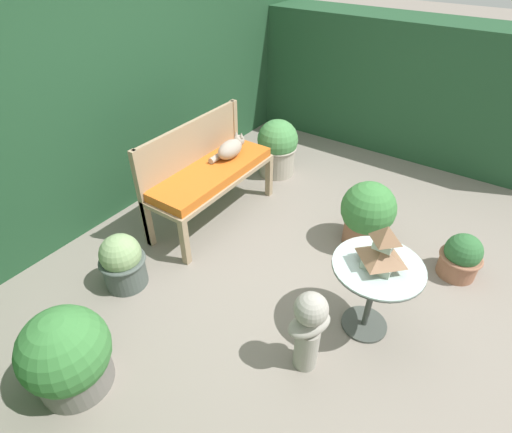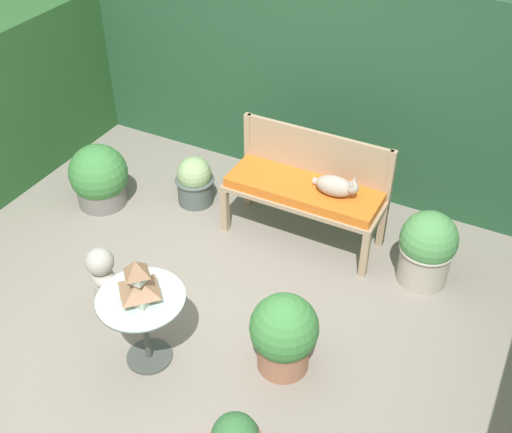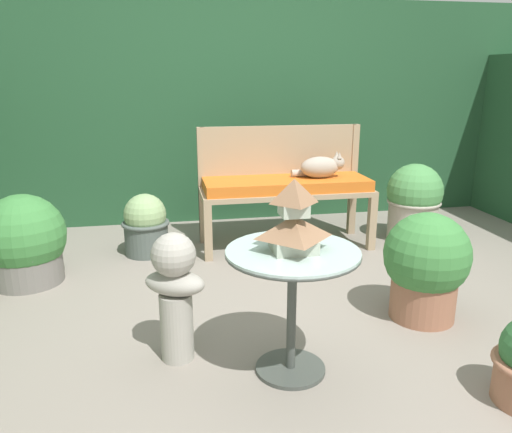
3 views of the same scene
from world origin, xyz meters
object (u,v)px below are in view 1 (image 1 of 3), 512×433
at_px(potted_plant_path_edge, 122,262).
at_px(potted_plant_table_near, 67,355).
at_px(pagoda_birdhouse, 383,250).
at_px(potted_plant_bench_left, 277,147).
at_px(potted_plant_bench_right, 367,214).
at_px(patio_table, 375,280).
at_px(garden_bench, 212,176).
at_px(potted_plant_hedge_corner, 461,257).
at_px(garden_bust, 309,327).
at_px(cat, 230,148).

bearing_deg(potted_plant_path_edge, potted_plant_table_near, -151.37).
relative_size(pagoda_birdhouse, potted_plant_bench_left, 0.50).
relative_size(pagoda_birdhouse, potted_plant_path_edge, 0.68).
bearing_deg(potted_plant_bench_right, patio_table, -156.43).
bearing_deg(potted_plant_table_near, garden_bench, 12.06).
distance_m(pagoda_birdhouse, potted_plant_hedge_corner, 1.19).
bearing_deg(potted_plant_bench_right, garden_bench, 108.93).
distance_m(patio_table, garden_bust, 0.58).
bearing_deg(garden_bench, potted_plant_path_edge, 178.97).
height_order(patio_table, potted_plant_hedge_corner, patio_table).
bearing_deg(garden_bench, patio_table, -103.24).
distance_m(garden_bust, potted_plant_path_edge, 1.60).
relative_size(patio_table, potted_plant_bench_right, 0.97).
distance_m(cat, garden_bust, 2.01).
bearing_deg(garden_bust, potted_plant_table_near, 156.54).
distance_m(garden_bust, potted_plant_hedge_corner, 1.63).
height_order(garden_bust, potted_plant_table_near, garden_bust).
bearing_deg(pagoda_birdhouse, garden_bench, 76.76).
height_order(pagoda_birdhouse, potted_plant_bench_left, pagoda_birdhouse).
relative_size(cat, potted_plant_bench_left, 0.65).
xyz_separation_m(garden_bench, potted_plant_path_edge, (-1.13, 0.02, -0.25)).
bearing_deg(potted_plant_path_edge, garden_bench, -1.03).
relative_size(garden_bench, cat, 3.25).
distance_m(garden_bench, potted_plant_hedge_corner, 2.29).
height_order(potted_plant_hedge_corner, potted_plant_bench_right, potted_plant_bench_right).
height_order(potted_plant_path_edge, potted_plant_bench_left, potted_plant_bench_left).
xyz_separation_m(pagoda_birdhouse, potted_plant_bench_right, (0.90, 0.39, -0.43)).
height_order(potted_plant_path_edge, potted_plant_bench_right, potted_plant_bench_right).
xyz_separation_m(cat, potted_plant_bench_right, (0.19, -1.38, -0.33)).
xyz_separation_m(garden_bench, potted_plant_bench_right, (0.48, -1.39, -0.16)).
xyz_separation_m(potted_plant_table_near, potted_plant_bench_right, (2.39, -0.98, 0.04)).
bearing_deg(garden_bench, cat, -1.64).
relative_size(garden_bench, potted_plant_bench_right, 2.18).
bearing_deg(potted_plant_table_near, patio_table, -42.49).
bearing_deg(patio_table, garden_bust, 157.91).
distance_m(garden_bust, potted_plant_table_near, 1.51).
bearing_deg(patio_table, potted_plant_path_edge, 111.51).
relative_size(garden_bust, potted_plant_hedge_corner, 1.64).
xyz_separation_m(cat, potted_plant_path_edge, (-1.42, 0.03, -0.42)).
xyz_separation_m(patio_table, potted_plant_bench_right, (0.90, 0.39, -0.16)).
height_order(patio_table, potted_plant_bench_left, potted_plant_bench_left).
distance_m(patio_table, potted_plant_bench_right, 0.99).
height_order(potted_plant_bench_right, potted_plant_bench_left, potted_plant_bench_left).
distance_m(patio_table, potted_plant_bench_left, 2.32).
relative_size(cat, pagoda_birdhouse, 1.29).
height_order(patio_table, potted_plant_bench_right, potted_plant_bench_right).
relative_size(patio_table, garden_bust, 0.93).
bearing_deg(potted_plant_path_edge, potted_plant_hedge_corner, -53.21).
bearing_deg(potted_plant_table_near, potted_plant_bench_right, -22.28).
bearing_deg(potted_plant_hedge_corner, pagoda_birdhouse, 155.81).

